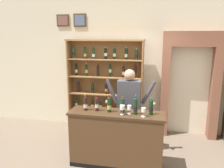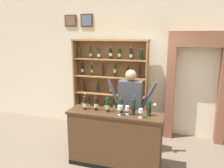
% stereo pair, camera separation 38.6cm
% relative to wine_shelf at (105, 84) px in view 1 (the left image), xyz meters
% --- Properties ---
extents(ground_plane, '(14.00, 14.00, 0.02)m').
position_rel_wine_shelf_xyz_m(ground_plane, '(0.46, -1.46, -1.19)').
color(ground_plane, '#6B5B4C').
extents(back_wall, '(12.00, 0.19, 3.47)m').
position_rel_wine_shelf_xyz_m(back_wall, '(0.46, 0.34, 0.55)').
color(back_wall, beige).
rests_on(back_wall, ground).
extents(wine_shelf, '(1.84, 0.32, 2.25)m').
position_rel_wine_shelf_xyz_m(wine_shelf, '(0.00, 0.00, 0.00)').
color(wine_shelf, olive).
rests_on(wine_shelf, ground).
extents(archway_doorway, '(1.28, 0.45, 2.43)m').
position_rel_wine_shelf_xyz_m(archway_doorway, '(1.95, 0.20, 0.18)').
color(archway_doorway, brown).
rests_on(archway_doorway, ground).
extents(tasting_counter, '(1.69, 0.49, 1.01)m').
position_rel_wine_shelf_xyz_m(tasting_counter, '(0.56, -1.46, -0.68)').
color(tasting_counter, '#4C331E').
rests_on(tasting_counter, ground).
extents(shopkeeper, '(1.01, 0.22, 1.70)m').
position_rel_wine_shelf_xyz_m(shopkeeper, '(0.71, -0.89, -0.12)').
color(shopkeeper, '#2D3347').
rests_on(shopkeeper, ground).
extents(tasting_bottle_brunello, '(0.07, 0.07, 0.31)m').
position_rel_wine_shelf_xyz_m(tasting_bottle_brunello, '(-0.01, -1.46, -0.04)').
color(tasting_bottle_brunello, black).
rests_on(tasting_bottle_brunello, tasting_counter).
extents(tasting_bottle_grappa, '(0.07, 0.07, 0.29)m').
position_rel_wine_shelf_xyz_m(tasting_bottle_grappa, '(0.20, -1.45, -0.04)').
color(tasting_bottle_grappa, black).
rests_on(tasting_bottle_grappa, tasting_counter).
extents(tasting_bottle_super_tuscan, '(0.08, 0.08, 0.30)m').
position_rel_wine_shelf_xyz_m(tasting_bottle_super_tuscan, '(0.43, -1.46, -0.03)').
color(tasting_bottle_super_tuscan, black).
rests_on(tasting_bottle_super_tuscan, tasting_counter).
extents(tasting_bottle_rosso, '(0.07, 0.07, 0.29)m').
position_rel_wine_shelf_xyz_m(tasting_bottle_rosso, '(0.66, -1.44, -0.03)').
color(tasting_bottle_rosso, black).
rests_on(tasting_bottle_rosso, tasting_counter).
extents(tasting_bottle_chianti, '(0.07, 0.07, 0.34)m').
position_rel_wine_shelf_xyz_m(tasting_bottle_chianti, '(0.89, -1.49, -0.02)').
color(tasting_bottle_chianti, black).
rests_on(tasting_bottle_chianti, tasting_counter).
extents(tasting_bottle_riserva, '(0.07, 0.07, 0.30)m').
position_rel_wine_shelf_xyz_m(tasting_bottle_riserva, '(1.16, -1.45, -0.03)').
color(tasting_bottle_riserva, black).
rests_on(tasting_bottle_riserva, tasting_counter).
extents(wine_glass_center, '(0.07, 0.07, 0.15)m').
position_rel_wine_shelf_xyz_m(wine_glass_center, '(0.79, -1.49, -0.07)').
color(wine_glass_center, silver).
rests_on(wine_glass_center, tasting_counter).
extents(wine_glass_right, '(0.08, 0.08, 0.16)m').
position_rel_wine_shelf_xyz_m(wine_glass_right, '(0.68, -1.56, -0.05)').
color(wine_glass_right, silver).
rests_on(wine_glass_right, tasting_counter).
extents(wine_glass_left, '(0.08, 0.08, 0.15)m').
position_rel_wine_shelf_xyz_m(wine_glass_left, '(1.04, -1.58, -0.06)').
color(wine_glass_left, silver).
rests_on(wine_glass_left, tasting_counter).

